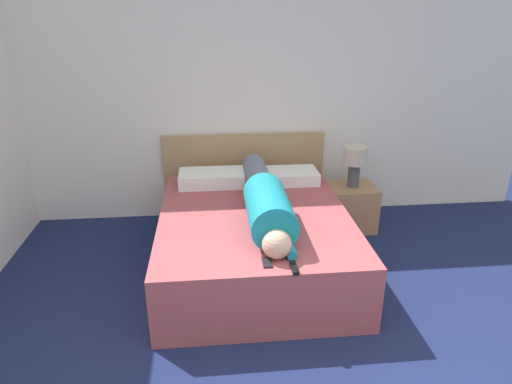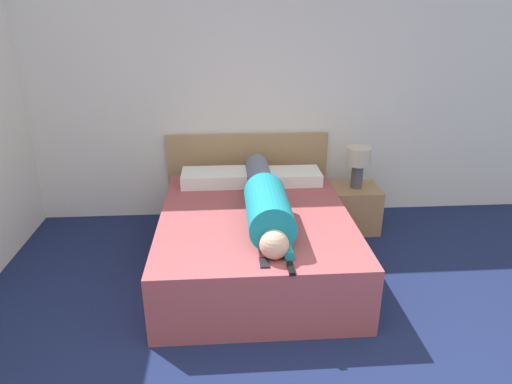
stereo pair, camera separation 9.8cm
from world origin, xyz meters
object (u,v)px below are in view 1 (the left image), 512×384
pillow_near_headboard (212,178)px  cell_phone (267,263)px  nightstand (351,207)px  person_lying (265,201)px  tv_remote (294,268)px  pillow_second (287,176)px  table_lamp (355,160)px  bed (254,241)px

pillow_near_headboard → cell_phone: bearing=-76.8°
nightstand → cell_phone: 1.87m
person_lying → pillow_near_headboard: (-0.43, 0.79, -0.08)m
tv_remote → nightstand: bearing=61.0°
pillow_second → pillow_near_headboard: bearing=180.0°
pillow_near_headboard → pillow_second: bearing=0.0°
table_lamp → person_lying: (-0.98, -0.78, -0.06)m
bed → person_lying: (0.08, -0.09, 0.41)m
nightstand → tv_remote: tv_remote is taller
person_lying → cell_phone: (-0.07, -0.73, -0.14)m
bed → pillow_second: 0.87m
table_lamp → cell_phone: 1.86m
tv_remote → cell_phone: size_ratio=1.15×
pillow_second → cell_phone: 1.58m
tv_remote → cell_phone: (-0.17, 0.09, -0.01)m
bed → pillow_near_headboard: bearing=116.2°
person_lying → nightstand: bearing=38.3°
bed → pillow_second: size_ratio=3.28×
table_lamp → pillow_second: size_ratio=0.70×
bed → nightstand: (1.07, 0.69, -0.03)m
person_lying → cell_phone: 0.75m
nightstand → person_lying: person_lying is taller
pillow_second → cell_phone: (-0.39, -1.53, -0.05)m
pillow_second → table_lamp: bearing=-1.5°
bed → tv_remote: (0.18, -0.92, 0.28)m
nightstand → bed: bearing=-147.1°
pillow_near_headboard → table_lamp: bearing=-0.7°
bed → cell_phone: 0.86m
bed → cell_phone: cell_phone is taller
table_lamp → person_lying: size_ratio=0.23×
bed → nightstand: size_ratio=4.21×
nightstand → pillow_second: bearing=178.5°
nightstand → person_lying: size_ratio=0.26×
bed → cell_phone: (0.01, -0.82, 0.27)m
pillow_second → bed: bearing=-119.1°
bed → table_lamp: size_ratio=4.72×
pillow_near_headboard → tv_remote: pillow_near_headboard is taller
bed → nightstand: bearing=32.9°
pillow_near_headboard → person_lying: bearing=-61.4°
person_lying → tv_remote: person_lying is taller
table_lamp → person_lying: 1.25m
nightstand → pillow_near_headboard: 1.46m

